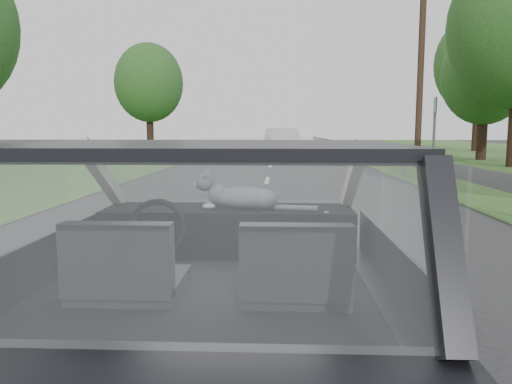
# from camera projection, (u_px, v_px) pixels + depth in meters

# --- Properties ---
(subject_car) EXTENTS (1.80, 4.00, 1.45)m
(subject_car) POSITION_uv_depth(u_px,v_px,m) (217.00, 277.00, 2.63)
(subject_car) COLOR black
(subject_car) RESTS_ON ground
(dashboard) EXTENTS (1.58, 0.45, 0.30)m
(dashboard) POSITION_uv_depth(u_px,v_px,m) (229.00, 230.00, 3.24)
(dashboard) COLOR black
(dashboard) RESTS_ON subject_car
(driver_seat) EXTENTS (0.50, 0.72, 0.42)m
(driver_seat) POSITION_uv_depth(u_px,v_px,m) (125.00, 263.00, 2.34)
(driver_seat) COLOR black
(driver_seat) RESTS_ON subject_car
(passenger_seat) EXTENTS (0.50, 0.72, 0.42)m
(passenger_seat) POSITION_uv_depth(u_px,v_px,m) (295.00, 265.00, 2.31)
(passenger_seat) COLOR black
(passenger_seat) RESTS_ON subject_car
(steering_wheel) EXTENTS (0.36, 0.36, 0.04)m
(steering_wheel) POSITION_uv_depth(u_px,v_px,m) (157.00, 228.00, 2.95)
(steering_wheel) COLOR black
(steering_wheel) RESTS_ON dashboard
(cat) EXTENTS (0.57, 0.22, 0.25)m
(cat) POSITION_uv_depth(u_px,v_px,m) (244.00, 196.00, 3.15)
(cat) COLOR gray
(cat) RESTS_ON dashboard
(guardrail) EXTENTS (0.05, 90.00, 0.32)m
(guardrail) POSITION_uv_depth(u_px,v_px,m) (438.00, 167.00, 12.37)
(guardrail) COLOR gray
(guardrail) RESTS_ON ground
(other_car) EXTENTS (2.43, 4.92, 1.56)m
(other_car) POSITION_uv_depth(u_px,v_px,m) (283.00, 142.00, 27.81)
(other_car) COLOR silver
(other_car) RESTS_ON ground
(highway_sign) EXTENTS (0.35, 1.12, 2.80)m
(highway_sign) POSITION_uv_depth(u_px,v_px,m) (434.00, 132.00, 20.67)
(highway_sign) COLOR #114119
(highway_sign) RESTS_ON ground
(utility_pole) EXTENTS (0.32, 0.32, 7.60)m
(utility_pole) POSITION_uv_depth(u_px,v_px,m) (421.00, 70.00, 19.26)
(utility_pole) COLOR #3D2D22
(utility_pole) RESTS_ON ground
(tree_2) EXTENTS (4.34, 4.34, 6.32)m
(tree_2) POSITION_uv_depth(u_px,v_px,m) (484.00, 95.00, 24.22)
(tree_2) COLOR #1F5319
(tree_2) RESTS_ON ground
(tree_3) EXTENTS (7.47, 7.47, 9.14)m
(tree_3) POSITION_uv_depth(u_px,v_px,m) (479.00, 84.00, 34.24)
(tree_3) COLOR #1F5319
(tree_3) RESTS_ON ground
(tree_6) EXTENTS (5.97, 5.97, 7.44)m
(tree_6) POSITION_uv_depth(u_px,v_px,m) (149.00, 98.00, 36.03)
(tree_6) COLOR #1F5319
(tree_6) RESTS_ON ground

